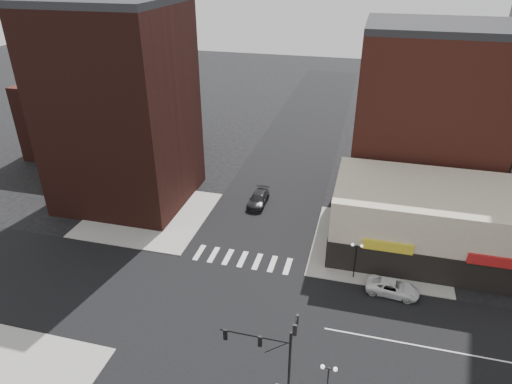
% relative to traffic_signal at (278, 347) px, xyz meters
% --- Properties ---
extents(ground, '(240.00, 240.00, 0.00)m').
position_rel_traffic_signal_xyz_m(ground, '(-7.24, 7.83, -4.96)').
color(ground, black).
rests_on(ground, ground).
extents(road_ew, '(200.00, 14.00, 0.02)m').
position_rel_traffic_signal_xyz_m(road_ew, '(-7.24, 7.83, -4.95)').
color(road_ew, black).
rests_on(road_ew, ground).
extents(road_ns, '(14.00, 200.00, 0.02)m').
position_rel_traffic_signal_xyz_m(road_ns, '(-7.24, 7.83, -4.95)').
color(road_ns, black).
rests_on(road_ns, ground).
extents(sidewalk_nw, '(15.00, 15.00, 0.12)m').
position_rel_traffic_signal_xyz_m(sidewalk_nw, '(-21.74, 22.33, -4.90)').
color(sidewalk_nw, gray).
rests_on(sidewalk_nw, ground).
extents(sidewalk_ne, '(15.00, 15.00, 0.12)m').
position_rel_traffic_signal_xyz_m(sidewalk_ne, '(7.26, 22.33, -4.90)').
color(sidewalk_ne, gray).
rests_on(sidewalk_ne, ground).
extents(building_nw, '(16.00, 15.00, 25.00)m').
position_rel_traffic_signal_xyz_m(building_nw, '(-26.24, 26.33, 7.54)').
color(building_nw, '#331510').
rests_on(building_nw, ground).
extents(building_nw_low, '(20.00, 18.00, 12.00)m').
position_rel_traffic_signal_xyz_m(building_nw_low, '(-39.24, 41.83, 1.04)').
color(building_nw_low, '#331510').
rests_on(building_nw_low, ground).
extents(building_ne_midrise, '(18.00, 15.00, 22.00)m').
position_rel_traffic_signal_xyz_m(building_ne_midrise, '(11.76, 37.33, 6.04)').
color(building_ne_midrise, maroon).
rests_on(building_ne_midrise, ground).
extents(building_ne_row, '(24.20, 12.20, 8.00)m').
position_rel_traffic_signal_xyz_m(building_ne_row, '(13.76, 22.83, -1.66)').
color(building_ne_row, beige).
rests_on(building_ne_row, ground).
extents(traffic_signal, '(5.59, 3.09, 7.77)m').
position_rel_traffic_signal_xyz_m(traffic_signal, '(0.00, 0.00, 0.00)').
color(traffic_signal, black).
rests_on(traffic_signal, ground).
extents(street_lamp_se_a, '(1.22, 0.32, 4.16)m').
position_rel_traffic_signal_xyz_m(street_lamp_se_a, '(3.76, -0.17, -1.67)').
color(street_lamp_se_a, black).
rests_on(street_lamp_se_a, sidewalk_se).
extents(street_lamp_ne, '(1.22, 0.32, 4.16)m').
position_rel_traffic_signal_xyz_m(street_lamp_ne, '(4.76, 15.83, -1.67)').
color(street_lamp_ne, black).
rests_on(street_lamp_ne, sidewalk_ne).
extents(white_suv, '(5.39, 2.86, 1.44)m').
position_rel_traffic_signal_xyz_m(white_suv, '(8.66, 14.33, -4.24)').
color(white_suv, white).
rests_on(white_suv, ground).
extents(dark_sedan_north, '(2.23, 5.45, 1.58)m').
position_rel_traffic_signal_xyz_m(dark_sedan_north, '(-8.72, 28.53, -4.17)').
color(dark_sedan_north, black).
rests_on(dark_sedan_north, ground).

